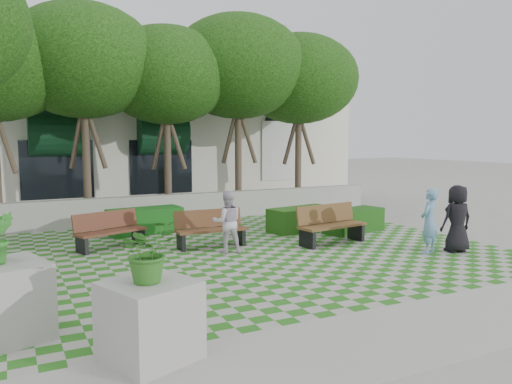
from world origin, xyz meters
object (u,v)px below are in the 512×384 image
hedge_midleft (145,221)px  planter_front (149,303)px  bench_west (110,231)px  planter_back (3,298)px  hedge_midright (300,219)px  person_blue (429,221)px  bench_east (331,225)px  hedge_east (354,221)px  person_white (227,222)px  bench_mid (210,229)px  person_dark (457,219)px

hedge_midleft → planter_front: size_ratio=1.18×
bench_west → planter_back: 5.75m
hedge_midright → person_blue: 4.13m
bench_east → planter_back: planter_back is taller
bench_east → planter_front: (-6.08, -4.74, 0.23)m
hedge_east → planter_front: (-7.63, -5.75, 0.38)m
hedge_east → person_white: 4.49m
person_blue → person_white: person_blue is taller
bench_mid → planter_back: size_ratio=1.02×
planter_back → hedge_midleft: bearing=61.6°
bench_east → hedge_east: (1.55, 1.01, -0.15)m
person_blue → bench_east: bearing=-78.1°
planter_back → person_dark: size_ratio=1.08×
bench_west → planter_back: (-2.39, -5.22, 0.15)m
bench_east → hedge_midright: bench_east is taller
bench_mid → person_dark: size_ratio=1.10×
bench_east → bench_west: (-5.34, 2.02, -0.05)m
hedge_east → hedge_midright: bearing=145.7°
bench_mid → person_dark: person_dark is taller
bench_west → hedge_east: size_ratio=0.95×
bench_east → person_dark: size_ratio=1.23×
planter_back → person_white: bearing=35.4°
hedge_midleft → planter_front: bearing=-103.8°
person_blue → person_dark: (0.73, -0.19, 0.03)m
bench_east → planter_front: size_ratio=1.13×
bench_west → person_blue: size_ratio=1.18×
bench_east → planter_front: 7.71m
person_blue → person_dark: size_ratio=0.96×
hedge_midright → hedge_east: bearing=-34.3°
bench_east → person_blue: 2.50m
hedge_midright → planter_back: size_ratio=1.14×
planter_front → person_white: planter_front is taller
bench_east → person_dark: 3.12m
bench_west → hedge_midleft: 2.06m
hedge_midright → hedge_midleft: bearing=158.2°
bench_west → hedge_midright: bearing=-20.6°
hedge_midleft → bench_mid: bearing=-67.8°
bench_west → person_white: size_ratio=1.23×
person_blue → hedge_midright: bearing=-96.6°
bench_west → planter_front: (-0.74, -6.75, 0.28)m
hedge_midleft → person_blue: bearing=-45.8°
person_white → bench_east: bearing=-170.2°
hedge_midright → person_dark: bearing=-64.9°
bench_mid → hedge_midright: 3.34m
hedge_midright → bench_east: bearing=-97.3°
person_dark → person_white: size_ratio=1.09×
hedge_midleft → person_blue: person_blue is taller
hedge_midright → person_white: size_ratio=1.34×
hedge_east → hedge_midleft: bearing=155.0°
bench_mid → person_white: bearing=-78.7°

